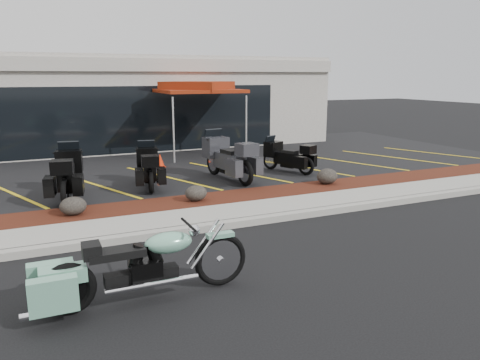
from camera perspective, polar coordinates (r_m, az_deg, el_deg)
name	(u,v)px	position (r m, az deg, el deg)	size (l,w,h in m)	color
ground	(248,240)	(9.34, 1.01, -7.37)	(90.00, 90.00, 0.00)	black
curb	(230,224)	(10.09, -1.17, -5.37)	(24.00, 0.25, 0.15)	gray
sidewalk	(218,215)	(10.71, -2.64, -4.32)	(24.00, 1.20, 0.15)	gray
mulch_bed	(201,202)	(11.79, -4.79, -2.73)	(24.00, 1.20, 0.16)	black
upper_lot	(150,166)	(16.86, -10.93, 1.73)	(26.00, 9.60, 0.15)	black
dealership_building	(116,102)	(22.75, -14.86, 9.21)	(18.00, 8.16, 4.00)	gray
boulder_left	(73,206)	(11.02, -19.68, -3.00)	(0.58, 0.48, 0.41)	black
boulder_mid	(196,193)	(11.60, -5.39, -1.60)	(0.55, 0.46, 0.39)	black
boulder_right	(327,176)	(13.59, 10.58, 0.46)	(0.62, 0.52, 0.44)	black
hero_cruiser	(220,252)	(7.24, -2.42, -8.77)	(3.14, 0.80, 1.10)	#73B496
touring_black_front	(70,166)	(13.31, -20.00, 1.61)	(2.32, 0.89, 1.35)	black
touring_black_mid	(147,161)	(13.90, -11.29, 2.30)	(2.11, 0.80, 1.23)	black
touring_grey	(214,152)	(14.57, -3.24, 3.44)	(2.49, 0.95, 1.45)	#313237
touring_black_rear	(270,152)	(15.47, 3.74, 3.37)	(1.94, 0.74, 1.13)	black
traffic_cone	(160,160)	(16.16, -9.71, 2.39)	(0.29, 0.29, 0.45)	red
popup_canopy	(198,88)	(18.39, -5.19, 11.06)	(3.41, 3.41, 2.82)	silver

